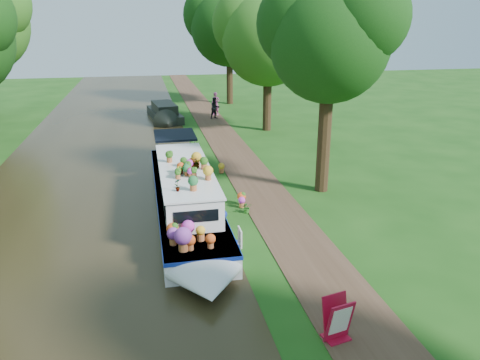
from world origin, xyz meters
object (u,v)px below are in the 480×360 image
sandwich_board (337,321)px  pedestrian_dark (215,108)px  plant_boat (186,193)px  pedestrian_pink (216,104)px  second_boat (165,113)px

sandwich_board → pedestrian_dark: (1.20, 26.10, 0.32)m
sandwich_board → pedestrian_dark: pedestrian_dark is taller
plant_boat → pedestrian_pink: 19.72m
sandwich_board → pedestrian_pink: bearing=74.3°
plant_boat → sandwich_board: plant_boat is taller
pedestrian_pink → pedestrian_dark: (-0.25, -1.36, -0.10)m
second_boat → pedestrian_pink: pedestrian_pink is taller
sandwich_board → pedestrian_pink: pedestrian_pink is taller
plant_boat → second_boat: (0.16, 18.41, -0.35)m
plant_boat → pedestrian_pink: bearing=77.9°
pedestrian_pink → pedestrian_dark: size_ratio=1.12×
plant_boat → second_boat: size_ratio=2.04×
plant_boat → pedestrian_dark: plant_boat is taller
sandwich_board → pedestrian_pink: size_ratio=0.59×
second_boat → sandwich_board: second_boat is taller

